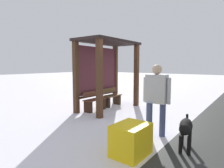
% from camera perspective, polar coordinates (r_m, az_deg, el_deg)
% --- Properties ---
extents(ground_plane, '(60.00, 60.00, 0.00)m').
position_cam_1_polar(ground_plane, '(7.39, -0.98, -7.46)').
color(ground_plane, white).
extents(bus_shelter, '(2.61, 1.35, 2.59)m').
position_cam_1_polar(bus_shelter, '(7.31, -2.19, 6.40)').
color(bus_shelter, '#422919').
rests_on(bus_shelter, ground).
extents(bench_left_inside, '(0.94, 0.37, 0.71)m').
position_cam_1_polar(bench_left_inside, '(7.10, -5.26, -5.48)').
color(bench_left_inside, '#572E20').
rests_on(bench_left_inside, ground).
extents(bench_center_inside, '(0.94, 0.37, 0.73)m').
position_cam_1_polar(bench_center_inside, '(7.88, -0.14, -4.19)').
color(bench_center_inside, brown).
rests_on(bench_center_inside, ground).
extents(person_walking, '(0.47, 0.65, 1.70)m').
position_cam_1_polar(person_walking, '(4.48, 13.23, -3.25)').
color(person_walking, '#B3B3B4').
rests_on(person_walking, ground).
extents(dog, '(0.95, 0.38, 0.65)m').
position_cam_1_polar(dog, '(4.05, 21.28, -12.27)').
color(dog, black).
rests_on(dog, ground).
extents(grit_bin, '(0.71, 0.57, 0.59)m').
position_cam_1_polar(grit_bin, '(3.71, 5.72, -16.33)').
color(grit_bin, yellow).
rests_on(grit_bin, ground).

